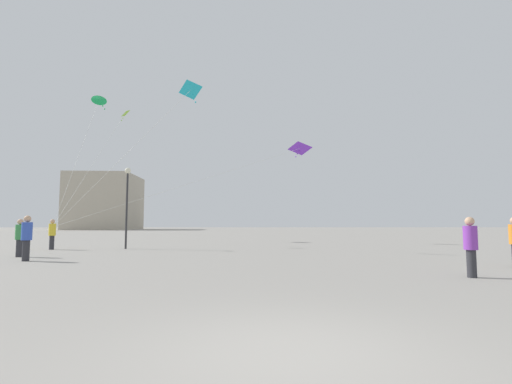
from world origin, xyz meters
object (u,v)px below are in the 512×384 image
at_px(kite_emerald_diamond, 99,101).
at_px(building_left_hall, 106,202).
at_px(person_in_purple, 471,244).
at_px(kite_lime_delta, 124,116).
at_px(person_in_blue, 27,236).
at_px(person_in_green, 20,236).
at_px(kite_violet_delta, 296,150).
at_px(person_in_yellow, 52,233).
at_px(kite_cyan_delta, 189,93).
at_px(lamppost_east, 127,194).

distance_m(kite_emerald_diamond, building_left_hall, 74.22).
height_order(person_in_purple, kite_lime_delta, kite_lime_delta).
bearing_deg(person_in_blue, person_in_green, -2.43).
height_order(person_in_blue, kite_violet_delta, kite_violet_delta).
relative_size(person_in_green, person_in_yellow, 0.97).
bearing_deg(person_in_yellow, person_in_purple, -74.13).
bearing_deg(kite_lime_delta, person_in_blue, -81.97).
xyz_separation_m(person_in_purple, kite_cyan_delta, (-9.84, 11.73, 8.45)).
distance_m(kite_cyan_delta, building_left_hall, 81.64).
bearing_deg(kite_violet_delta, building_left_hall, 121.06).
relative_size(person_in_purple, kite_violet_delta, 0.10).
distance_m(person_in_yellow, kite_emerald_diamond, 10.87).
distance_m(person_in_purple, kite_emerald_diamond, 25.92).
relative_size(person_in_yellow, kite_cyan_delta, 0.20).
relative_size(kite_lime_delta, kite_emerald_diamond, 1.36).
bearing_deg(person_in_green, kite_cyan_delta, -150.75).
height_order(kite_lime_delta, kite_cyan_delta, kite_lime_delta).
xyz_separation_m(kite_emerald_diamond, lamppost_east, (3.74, -4.59, -7.26)).
relative_size(person_in_green, kite_violet_delta, 0.10).
relative_size(kite_violet_delta, lamppost_east, 3.37).
height_order(kite_lime_delta, kite_emerald_diamond, kite_lime_delta).
bearing_deg(kite_cyan_delta, building_left_hall, 113.77).
bearing_deg(kite_lime_delta, person_in_green, -85.72).
height_order(person_in_yellow, lamppost_east, lamppost_east).
xyz_separation_m(person_in_green, lamppost_east, (3.02, 5.42, 2.34)).
bearing_deg(building_left_hall, person_in_purple, -63.69).
bearing_deg(kite_lime_delta, lamppost_east, -69.84).
bearing_deg(lamppost_east, kite_cyan_delta, -7.47).
relative_size(kite_emerald_diamond, lamppost_east, 2.02).
xyz_separation_m(kite_violet_delta, building_left_hall, (-40.32, 66.94, -0.53)).
bearing_deg(person_in_purple, kite_violet_delta, 120.36).
xyz_separation_m(person_in_blue, person_in_yellow, (-2.45, 6.75, -0.04)).
distance_m(person_in_green, kite_violet_delta, 20.06).
bearing_deg(kite_cyan_delta, person_in_blue, -127.77).
bearing_deg(person_in_green, building_left_hall, -78.95).
bearing_deg(kite_cyan_delta, kite_lime_delta, 123.15).
height_order(kite_cyan_delta, lamppost_east, kite_cyan_delta).
bearing_deg(person_in_yellow, building_left_hall, 68.00).
xyz_separation_m(person_in_yellow, kite_violet_delta, (15.17, 7.82, 6.48)).
relative_size(kite_lime_delta, lamppost_east, 2.75).
distance_m(person_in_green, person_in_purple, 17.87).
relative_size(person_in_yellow, lamppost_east, 0.36).
relative_size(person_in_green, person_in_purple, 1.01).
height_order(kite_cyan_delta, kite_emerald_diamond, kite_emerald_diamond).
relative_size(kite_lime_delta, kite_cyan_delta, 1.55).
distance_m(kite_violet_delta, building_left_hall, 78.15).
bearing_deg(person_in_purple, kite_emerald_diamond, 159.07).
bearing_deg(lamppost_east, kite_violet_delta, 33.21).
bearing_deg(building_left_hall, kite_lime_delta, -68.26).
height_order(kite_violet_delta, lamppost_east, kite_violet_delta).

